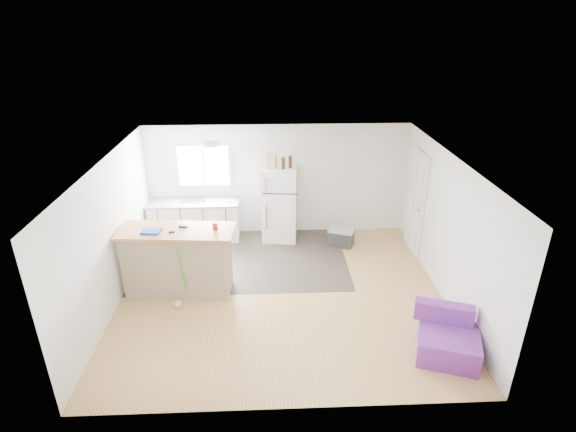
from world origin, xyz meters
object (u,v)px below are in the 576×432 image
object	(u,v)px
bottle_left	(283,163)
bottle_right	(290,162)
blue_tray	(151,231)
cardboard_box	(271,161)
mop	(179,294)
red_cup	(215,226)
cleaner_jug	(180,285)
purple_seat	(447,339)
peninsula	(178,260)
refrigerator	(280,204)
cooler	(341,236)
kitchen_cabinets	(195,220)

from	to	relation	value
bottle_left	bottle_right	distance (m)	0.16
blue_tray	cardboard_box	bearing A→B (deg)	44.91
mop	cardboard_box	xyz separation A→B (m)	(1.56, 2.38, 1.52)
red_cup	cleaner_jug	bearing A→B (deg)	-175.04
cardboard_box	purple_seat	bearing A→B (deg)	-56.73
peninsula	refrigerator	distance (m)	2.66
refrigerator	cooler	size ratio (longest dim) A/B	2.65
peninsula	cardboard_box	distance (m)	2.76
blue_tray	purple_seat	bearing A→B (deg)	-21.19
purple_seat	bottle_left	bearing A→B (deg)	140.44
cooler	cleaner_jug	xyz separation A→B (m)	(-3.07, -1.63, -0.05)
peninsula	bottle_right	distance (m)	3.00
cardboard_box	bottle_right	distance (m)	0.38
kitchen_cabinets	bottle_left	world-z (taller)	bottle_left
peninsula	mop	bearing A→B (deg)	-77.23
mop	refrigerator	bearing A→B (deg)	65.95
mop	bottle_right	world-z (taller)	bottle_right
cooler	bottle_left	distance (m)	1.96
blue_tray	bottle_right	distance (m)	3.14
cooler	blue_tray	bearing A→B (deg)	-133.22
refrigerator	bottle_right	bearing A→B (deg)	-5.62
bottle_left	cardboard_box	bearing A→B (deg)	164.67
refrigerator	bottle_left	world-z (taller)	bottle_left
peninsula	bottle_left	bearing A→B (deg)	49.16
kitchen_cabinets	mop	xyz separation A→B (m)	(0.09, -2.48, -0.20)
cooler	bottle_left	world-z (taller)	bottle_left
peninsula	cardboard_box	xyz separation A→B (m)	(1.63, 1.90, 1.15)
mop	blue_tray	bearing A→B (deg)	148.58
kitchen_cabinets	purple_seat	distance (m)	5.58
cardboard_box	bottle_right	size ratio (longest dim) A/B	1.20
peninsula	kitchen_cabinets	bearing A→B (deg)	95.25
kitchen_cabinets	bottle_right	distance (m)	2.41
blue_tray	red_cup	bearing A→B (deg)	3.48
refrigerator	cardboard_box	size ratio (longest dim) A/B	5.33
kitchen_cabinets	peninsula	distance (m)	2.01
cooler	bottle_left	size ratio (longest dim) A/B	2.42
kitchen_cabinets	peninsula	bearing A→B (deg)	-89.85
peninsula	red_cup	xyz separation A→B (m)	(0.68, -0.02, 0.64)
bottle_left	peninsula	bearing A→B (deg)	-135.46
purple_seat	mop	bearing A→B (deg)	-178.92
purple_seat	cleaner_jug	bearing A→B (deg)	176.45
kitchen_cabinets	peninsula	world-z (taller)	peninsula
cooler	cardboard_box	bearing A→B (deg)	-172.39
refrigerator	red_cup	size ratio (longest dim) A/B	13.32
blue_tray	bottle_left	size ratio (longest dim) A/B	1.20
refrigerator	purple_seat	size ratio (longest dim) A/B	1.55
refrigerator	cardboard_box	distance (m)	0.96
cleaner_jug	bottle_left	world-z (taller)	bottle_left
cardboard_box	bottle_left	distance (m)	0.25
blue_tray	peninsula	bearing A→B (deg)	12.70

